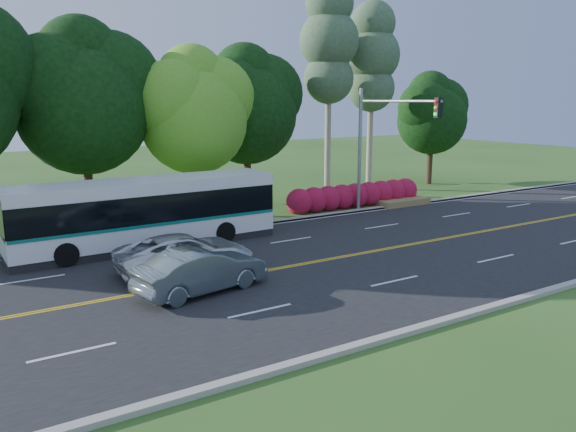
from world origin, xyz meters
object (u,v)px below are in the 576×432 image
sedan (201,271)px  transit_bus (146,214)px  suv (185,253)px  traffic_signal (382,132)px

sedan → transit_bus: bearing=-13.4°
transit_bus → suv: 4.40m
sedan → suv: 2.43m
transit_bus → sedan: bearing=-94.3°
traffic_signal → suv: 14.08m
transit_bus → sedan: (-0.33, -6.73, -0.73)m
sedan → suv: sedan is taller
sedan → suv: size_ratio=0.88×
transit_bus → suv: (0.07, -4.33, -0.76)m
suv → traffic_signal: bearing=-71.1°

